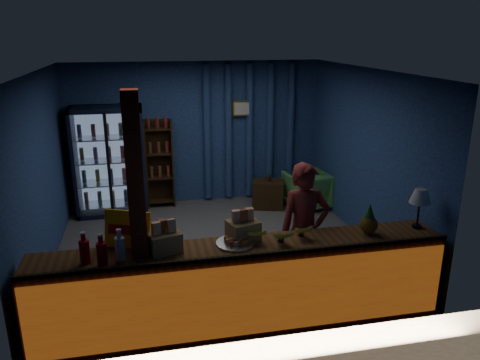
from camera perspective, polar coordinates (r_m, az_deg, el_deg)
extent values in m
plane|color=#515154|center=(7.04, -2.97, -8.42)|extent=(4.60, 4.60, 0.00)
plane|color=navy|center=(8.70, -5.39, 5.68)|extent=(4.60, 0.00, 4.60)
plane|color=navy|center=(4.54, 1.14, -5.65)|extent=(4.60, 0.00, 4.60)
plane|color=navy|center=(6.65, -23.14, 0.55)|extent=(0.00, 4.40, 4.40)
plane|color=navy|center=(7.27, 15.08, 2.76)|extent=(0.00, 4.40, 4.40)
plane|color=#472D19|center=(6.35, -3.35, 13.17)|extent=(4.60, 4.60, 0.00)
cube|color=brown|center=(5.17, 0.32, -12.77)|extent=(4.40, 0.55, 0.95)
cube|color=red|center=(4.93, 1.06, -14.44)|extent=(4.35, 0.02, 0.81)
cube|color=#342410|center=(4.70, 1.04, -9.20)|extent=(4.40, 0.04, 0.04)
cube|color=maroon|center=(4.71, -12.29, -5.15)|extent=(0.16, 0.16, 2.60)
cube|color=black|center=(8.67, -15.50, 2.69)|extent=(1.20, 0.06, 1.90)
cube|color=black|center=(8.47, -19.44, 1.97)|extent=(0.06, 0.60, 1.90)
cube|color=black|center=(8.39, -11.71, 2.47)|extent=(0.06, 0.60, 1.90)
cube|color=black|center=(8.22, -16.12, 8.35)|extent=(1.20, 0.60, 0.08)
cube|color=black|center=(8.68, -15.10, -3.57)|extent=(1.20, 0.60, 0.08)
cube|color=#99B2D8|center=(8.62, -15.51, 2.61)|extent=(1.08, 0.02, 1.74)
cube|color=white|center=(8.14, -15.70, 1.71)|extent=(1.12, 0.02, 1.78)
cube|color=black|center=(8.12, -15.70, 1.68)|extent=(0.05, 0.05, 1.80)
cube|color=silver|center=(8.64, -15.17, -2.76)|extent=(1.08, 0.48, 0.02)
cylinder|color=#A82C18|center=(8.64, -18.21, -2.13)|extent=(0.07, 0.07, 0.22)
cylinder|color=#165A24|center=(8.62, -16.73, -2.04)|extent=(0.07, 0.07, 0.22)
cylinder|color=olive|center=(8.60, -15.24, -1.95)|extent=(0.07, 0.07, 0.22)
cylinder|color=navy|center=(8.58, -13.74, -1.86)|extent=(0.07, 0.07, 0.22)
cylinder|color=maroon|center=(8.58, -12.24, -1.77)|extent=(0.07, 0.07, 0.22)
cube|color=silver|center=(8.51, -15.38, -0.24)|extent=(1.08, 0.48, 0.02)
cylinder|color=#165A24|center=(8.52, -18.47, 0.41)|extent=(0.07, 0.07, 0.22)
cylinder|color=olive|center=(8.49, -16.97, 0.50)|extent=(0.07, 0.07, 0.22)
cylinder|color=navy|center=(8.48, -15.45, 0.60)|extent=(0.07, 0.07, 0.22)
cylinder|color=maroon|center=(8.46, -13.94, 0.69)|extent=(0.07, 0.07, 0.22)
cylinder|color=#A82C18|center=(8.46, -12.42, 0.79)|extent=(0.07, 0.07, 0.22)
cube|color=silver|center=(8.40, -15.60, 2.36)|extent=(1.08, 0.48, 0.02)
cylinder|color=olive|center=(8.42, -18.73, 3.01)|extent=(0.07, 0.07, 0.22)
cylinder|color=navy|center=(8.39, -17.21, 3.11)|extent=(0.07, 0.07, 0.22)
cylinder|color=maroon|center=(8.37, -15.68, 3.21)|extent=(0.07, 0.07, 0.22)
cylinder|color=#A82C18|center=(8.36, -14.14, 3.32)|extent=(0.07, 0.07, 0.22)
cylinder|color=#165A24|center=(8.35, -12.60, 3.42)|extent=(0.07, 0.07, 0.22)
cube|color=silver|center=(8.31, -15.83, 5.02)|extent=(1.08, 0.48, 0.02)
cylinder|color=navy|center=(8.33, -19.00, 5.67)|extent=(0.07, 0.07, 0.22)
cylinder|color=maroon|center=(8.30, -17.46, 5.78)|extent=(0.07, 0.07, 0.22)
cylinder|color=#A82C18|center=(8.28, -15.90, 5.89)|extent=(0.07, 0.07, 0.22)
cylinder|color=#165A24|center=(8.27, -14.35, 6.00)|extent=(0.07, 0.07, 0.22)
cylinder|color=olive|center=(8.26, -12.78, 6.10)|extent=(0.07, 0.07, 0.22)
cube|color=#342410|center=(8.72, -9.83, 2.14)|extent=(0.50, 0.02, 1.60)
cube|color=#342410|center=(8.59, -11.36, 1.82)|extent=(0.03, 0.28, 1.60)
cube|color=#342410|center=(8.60, -8.23, 2.01)|extent=(0.03, 0.28, 1.60)
cube|color=#342410|center=(8.81, -9.56, -2.47)|extent=(0.46, 0.26, 0.02)
cube|color=#342410|center=(8.66, -9.71, 0.32)|extent=(0.46, 0.26, 0.02)
cube|color=#342410|center=(8.54, -9.87, 3.21)|extent=(0.46, 0.26, 0.02)
cube|color=#342410|center=(8.44, -10.03, 6.16)|extent=(0.46, 0.26, 0.02)
cylinder|color=navy|center=(8.66, -4.03, 5.67)|extent=(0.14, 0.14, 2.50)
cylinder|color=navy|center=(8.72, -1.41, 5.79)|extent=(0.14, 0.14, 2.50)
cylinder|color=navy|center=(8.80, 1.16, 5.90)|extent=(0.14, 0.14, 2.50)
cylinder|color=navy|center=(8.90, 3.69, 6.00)|extent=(0.14, 0.14, 2.50)
cylinder|color=navy|center=(9.01, 6.15, 6.08)|extent=(0.14, 0.14, 2.50)
cube|color=gold|center=(8.65, 0.26, 8.73)|extent=(0.36, 0.03, 0.28)
cube|color=silver|center=(8.63, 0.29, 8.71)|extent=(0.30, 0.01, 0.22)
imported|color=maroon|center=(5.64, 7.84, -6.18)|extent=(0.62, 0.42, 1.66)
imported|color=#53A452|center=(8.61, 8.11, -1.21)|extent=(0.80, 0.82, 0.67)
cube|color=#342410|center=(8.57, 3.41, -1.74)|extent=(0.64, 0.54, 0.50)
cylinder|color=#342410|center=(8.47, 3.45, 0.19)|extent=(0.10, 0.10, 0.10)
cube|color=yellow|center=(4.98, -13.55, -5.88)|extent=(0.49, 0.29, 0.40)
cube|color=#AF0B11|center=(4.96, -13.56, -5.97)|extent=(0.39, 0.19, 0.10)
cylinder|color=#AF0B11|center=(4.80, -18.40, -8.32)|extent=(0.10, 0.10, 0.23)
cylinder|color=#AF0B11|center=(4.73, -18.59, -6.56)|extent=(0.04, 0.04, 0.09)
cylinder|color=white|center=(4.72, -18.64, -6.14)|extent=(0.05, 0.05, 0.02)
cylinder|color=#AF0B11|center=(4.71, -16.48, -8.65)|extent=(0.10, 0.10, 0.23)
cylinder|color=#AF0B11|center=(4.64, -16.65, -6.86)|extent=(0.04, 0.04, 0.09)
cylinder|color=white|center=(4.63, -16.69, -6.43)|extent=(0.05, 0.05, 0.02)
cylinder|color=silver|center=(4.77, -14.40, -8.12)|extent=(0.10, 0.10, 0.23)
cylinder|color=silver|center=(4.70, -14.55, -6.35)|extent=(0.04, 0.04, 0.09)
cylinder|color=white|center=(4.69, -14.59, -5.93)|extent=(0.05, 0.05, 0.02)
cube|color=#A47B4F|center=(4.86, -9.24, -7.44)|extent=(0.38, 0.34, 0.21)
cube|color=orange|center=(4.77, -10.25, -5.78)|extent=(0.10, 0.08, 0.13)
cube|color=#B55822|center=(4.79, -9.34, -5.62)|extent=(0.10, 0.08, 0.13)
cube|color=orange|center=(4.81, -8.44, -5.46)|extent=(0.10, 0.08, 0.13)
cube|color=#A47B4F|center=(5.07, 0.38, -6.10)|extent=(0.38, 0.34, 0.21)
cube|color=orange|center=(4.97, -0.42, -4.49)|extent=(0.10, 0.08, 0.13)
cube|color=#B55822|center=(5.00, 0.39, -4.33)|extent=(0.10, 0.08, 0.13)
cube|color=orange|center=(5.04, 1.18, -4.17)|extent=(0.10, 0.08, 0.13)
cylinder|color=silver|center=(4.98, -0.52, -7.69)|extent=(0.43, 0.43, 0.02)
cube|color=orange|center=(4.98, 0.43, -7.25)|extent=(0.09, 0.06, 0.05)
cube|color=#B55822|center=(5.03, 0.01, -7.00)|extent=(0.11, 0.11, 0.05)
cube|color=orange|center=(5.04, -0.70, -6.94)|extent=(0.06, 0.09, 0.05)
cube|color=#B55822|center=(5.01, -1.32, -7.11)|extent=(0.11, 0.11, 0.05)
cube|color=orange|center=(4.95, -1.47, -7.41)|extent=(0.09, 0.06, 0.05)
cube|color=#B55822|center=(4.90, -1.06, -7.68)|extent=(0.11, 0.11, 0.05)
cube|color=orange|center=(4.89, -0.32, -7.74)|extent=(0.06, 0.09, 0.05)
cube|color=#B55822|center=(4.92, 0.30, -7.56)|extent=(0.11, 0.11, 0.05)
cylinder|color=black|center=(5.74, 20.74, -5.29)|extent=(0.11, 0.11, 0.04)
cylinder|color=black|center=(5.68, 20.92, -3.75)|extent=(0.02, 0.02, 0.33)
cone|color=white|center=(5.61, 21.14, -1.83)|extent=(0.24, 0.24, 0.17)
sphere|color=#846018|center=(5.38, 15.42, -5.24)|extent=(0.20, 0.20, 0.20)
cone|color=#235F20|center=(5.32, 15.56, -3.60)|extent=(0.11, 0.11, 0.15)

